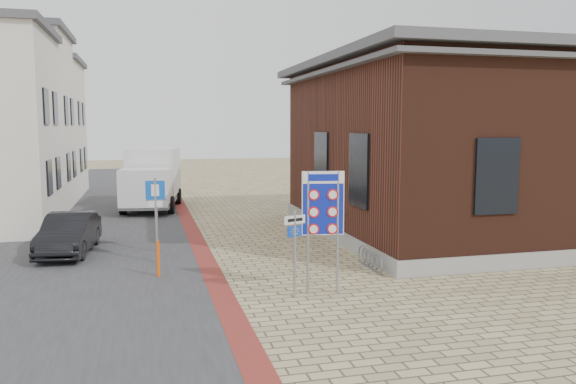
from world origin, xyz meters
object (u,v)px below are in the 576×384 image
essen_sign (295,241)px  sedan (69,234)px  box_truck (152,178)px  bollard (158,259)px  border_sign (323,206)px  parking_sign (156,205)px

essen_sign → sedan: bearing=113.8°
sedan → essen_sign: 8.94m
box_truck → bollard: (-0.07, -13.61, -1.08)m
border_sign → bollard: 5.10m
essen_sign → parking_sign: 5.55m
sedan → border_sign: border_sign is taller
box_truck → border_sign: bearing=-67.5°
sedan → parking_sign: parking_sign is taller
sedan → essen_sign: bearing=-41.9°
box_truck → parking_sign: box_truck is taller
essen_sign → parking_sign: bearing=106.9°
parking_sign → bollard: size_ratio=2.56×
border_sign → bollard: (-4.00, 2.64, -1.74)m
box_truck → border_sign: (3.93, -16.25, 0.66)m
box_truck → parking_sign: 11.91m
parking_sign → bollard: bearing=-85.2°
essen_sign → bollard: 4.37m
sedan → essen_sign: size_ratio=1.85×
bollard → parking_sign: bearing=90.0°
bollard → essen_sign: bearing=-41.0°
essen_sign → bollard: size_ratio=2.12×
parking_sign → sedan: bearing=148.4°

